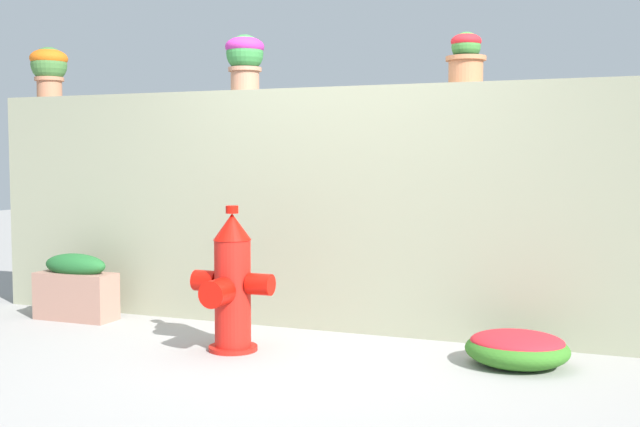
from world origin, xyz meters
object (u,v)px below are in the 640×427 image
planter_box (76,288)px  potted_plant_2 (466,57)px  potted_plant_0 (49,67)px  potted_plant_1 (245,57)px  fire_hydrant (231,285)px  flower_bush_left (517,347)px

planter_box → potted_plant_2: bearing=10.6°
planter_box → potted_plant_0: bearing=141.7°
potted_plant_1 → fire_hydrant: bearing=-68.3°
potted_plant_1 → planter_box: potted_plant_1 is taller
potted_plant_1 → fire_hydrant: size_ratio=0.46×
potted_plant_0 → potted_plant_2: size_ratio=1.19×
fire_hydrant → potted_plant_2: bearing=37.1°
potted_plant_0 → potted_plant_2: (3.54, 0.05, -0.07)m
planter_box → fire_hydrant: bearing=-15.6°
flower_bush_left → planter_box: planter_box is taller
potted_plant_0 → potted_plant_1: bearing=1.0°
potted_plant_0 → planter_box: bearing=-38.3°
potted_plant_0 → fire_hydrant: (2.23, -0.94, -1.59)m
fire_hydrant → planter_box: size_ratio=1.48×
potted_plant_1 → planter_box: (-1.21, -0.53, -1.78)m
fire_hydrant → flower_bush_left: bearing=9.7°
potted_plant_2 → planter_box: 3.42m
potted_plant_2 → fire_hydrant: potted_plant_2 is taller
fire_hydrant → planter_box: fire_hydrant is taller
potted_plant_0 → potted_plant_2: bearing=0.7°
potted_plant_1 → potted_plant_2: size_ratio=1.21×
potted_plant_0 → fire_hydrant: 2.90m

